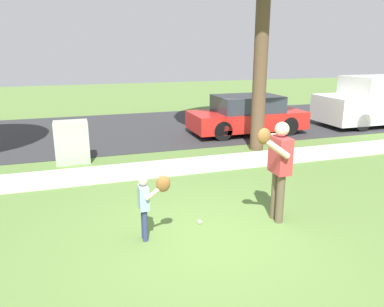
% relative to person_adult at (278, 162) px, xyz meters
% --- Properties ---
extents(ground_plane, '(48.00, 48.00, 0.00)m').
position_rel_person_adult_xyz_m(ground_plane, '(-1.33, 3.33, -1.08)').
color(ground_plane, '#567538').
extents(sidewalk_strip, '(36.00, 1.20, 0.06)m').
position_rel_person_adult_xyz_m(sidewalk_strip, '(-1.33, 3.43, -1.05)').
color(sidewalk_strip, beige).
rests_on(sidewalk_strip, ground).
extents(road_surface, '(36.00, 6.80, 0.02)m').
position_rel_person_adult_xyz_m(road_surface, '(-1.33, 8.43, -1.07)').
color(road_surface, '#2D2D30').
rests_on(road_surface, ground).
extents(person_adult, '(0.71, 0.64, 1.76)m').
position_rel_person_adult_xyz_m(person_adult, '(0.00, 0.00, 0.00)').
color(person_adult, brown).
rests_on(person_adult, ground).
extents(person_child, '(0.46, 0.42, 1.10)m').
position_rel_person_adult_xyz_m(person_child, '(-2.24, 0.01, -0.38)').
color(person_child, navy).
rests_on(person_child, ground).
extents(baseball, '(0.07, 0.07, 0.07)m').
position_rel_person_adult_xyz_m(baseball, '(-1.30, 0.29, -1.04)').
color(baseball, white).
rests_on(baseball, ground).
extents(utility_cabinet, '(0.85, 0.58, 1.11)m').
position_rel_person_adult_xyz_m(utility_cabinet, '(-3.31, 4.74, -0.53)').
color(utility_cabinet, '#9EB293').
rests_on(utility_cabinet, ground).
extents(parked_hatchback_red, '(4.00, 1.75, 1.33)m').
position_rel_person_adult_xyz_m(parked_hatchback_red, '(2.61, 6.49, -0.42)').
color(parked_hatchback_red, red).
rests_on(parked_hatchback_red, road_surface).
extents(parked_van_white, '(5.00, 1.95, 1.88)m').
position_rel_person_adult_xyz_m(parked_van_white, '(8.29, 6.35, -0.18)').
color(parked_van_white, silver).
rests_on(parked_van_white, road_surface).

